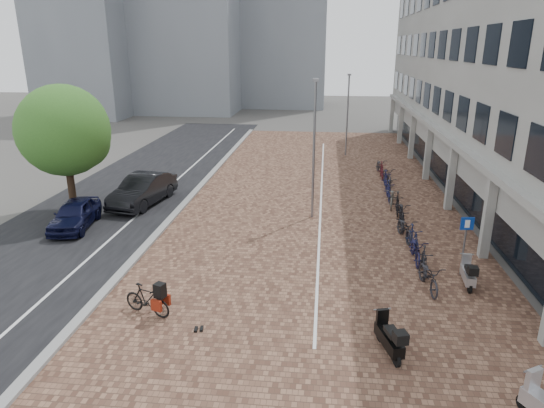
# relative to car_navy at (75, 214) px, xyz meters

# --- Properties ---
(ground) EXTENTS (140.00, 140.00, 0.00)m
(ground) POSITION_rel_car_navy_xyz_m (9.23, -5.40, -0.66)
(ground) COLOR #474442
(ground) RESTS_ON ground
(plaza_brick) EXTENTS (14.50, 42.00, 0.04)m
(plaza_brick) POSITION_rel_car_navy_xyz_m (11.23, 6.60, -0.65)
(plaza_brick) COLOR brown
(plaza_brick) RESTS_ON ground
(street_asphalt) EXTENTS (8.00, 50.00, 0.03)m
(street_asphalt) POSITION_rel_car_navy_xyz_m (0.23, 6.60, -0.66)
(street_asphalt) COLOR black
(street_asphalt) RESTS_ON ground
(curb) EXTENTS (0.35, 42.00, 0.14)m
(curb) POSITION_rel_car_navy_xyz_m (4.13, 6.60, -0.59)
(curb) COLOR gray
(curb) RESTS_ON ground
(lane_line) EXTENTS (0.12, 44.00, 0.00)m
(lane_line) POSITION_rel_car_navy_xyz_m (2.23, 6.60, -0.64)
(lane_line) COLOR white
(lane_line) RESTS_ON street_asphalt
(parking_line) EXTENTS (0.10, 30.00, 0.00)m
(parking_line) POSITION_rel_car_navy_xyz_m (11.43, 6.60, -0.63)
(parking_line) COLOR white
(parking_line) RESTS_ON plaza_brick
(office_building) EXTENTS (8.40, 40.00, 15.00)m
(office_building) POSITION_rel_car_navy_xyz_m (22.19, 10.60, 7.78)
(office_building) COLOR #9C9C97
(office_building) RESTS_ON ground
(car_navy) EXTENTS (2.09, 4.07, 1.32)m
(car_navy) POSITION_rel_car_navy_xyz_m (0.00, 0.00, 0.00)
(car_navy) COLOR black
(car_navy) RESTS_ON ground
(car_dark) EXTENTS (2.46, 5.08, 1.60)m
(car_dark) POSITION_rel_car_navy_xyz_m (1.90, 3.73, 0.14)
(car_dark) COLOR black
(car_dark) RESTS_ON ground
(hero_bike) EXTENTS (1.78, 1.03, 1.21)m
(hero_bike) POSITION_rel_car_navy_xyz_m (6.10, -7.07, -0.12)
(hero_bike) COLOR black
(hero_bike) RESTS_ON ground
(shoes) EXTENTS (0.38, 0.33, 0.08)m
(shoes) POSITION_rel_car_navy_xyz_m (7.94, -7.84, -0.62)
(shoes) COLOR black
(shoes) RESTS_ON ground
(scooter_front) EXTENTS (0.60, 1.55, 1.04)m
(scooter_front) POSITION_rel_car_navy_xyz_m (16.73, -4.00, -0.14)
(scooter_front) COLOR #B2B2B7
(scooter_front) RESTS_ON ground
(scooter_mid) EXTENTS (0.93, 1.68, 1.11)m
(scooter_mid) POSITION_rel_car_navy_xyz_m (13.47, -8.33, -0.11)
(scooter_mid) COLOR black
(scooter_mid) RESTS_ON ground
(parking_sign) EXTENTS (0.48, 0.11, 2.31)m
(parking_sign) POSITION_rel_car_navy_xyz_m (16.73, -3.14, 0.87)
(parking_sign) COLOR slate
(parking_sign) RESTS_ON ground
(lamp_near) EXTENTS (0.12, 0.12, 6.67)m
(lamp_near) POSITION_rel_car_navy_xyz_m (11.02, 2.62, 2.67)
(lamp_near) COLOR slate
(lamp_near) RESTS_ON ground
(lamp_far) EXTENTS (0.12, 0.12, 6.12)m
(lamp_far) POSITION_rel_car_navy_xyz_m (13.17, 17.17, 2.40)
(lamp_far) COLOR slate
(lamp_far) RESTS_ON ground
(street_tree) EXTENTS (4.44, 4.44, 6.46)m
(street_tree) POSITION_rel_car_navy_xyz_m (-1.02, 2.09, 3.44)
(street_tree) COLOR #382619
(street_tree) RESTS_ON ground
(bike_row) EXTENTS (1.24, 18.13, 1.05)m
(bike_row) POSITION_rel_car_navy_xyz_m (15.27, 3.65, -0.14)
(bike_row) COLOR black
(bike_row) RESTS_ON ground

